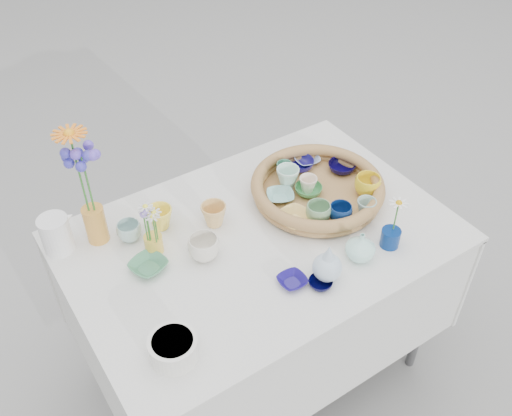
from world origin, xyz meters
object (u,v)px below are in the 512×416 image
tall_vase_yellow (96,224)px  wicker_tray (317,189)px  bud_vase_seafoam (361,246)px  display_table (259,365)px

tall_vase_yellow → wicker_tray: bearing=-17.1°
bud_vase_seafoam → wicker_tray: bearing=77.1°
display_table → bud_vase_seafoam: bearing=-51.2°
wicker_tray → bud_vase_seafoam: (-0.07, -0.31, 0.01)m
display_table → wicker_tray: size_ratio=2.66×
wicker_tray → tall_vase_yellow: bearing=162.9°
display_table → bud_vase_seafoam: (0.21, -0.26, 0.81)m
wicker_tray → bud_vase_seafoam: bearing=-102.9°
bud_vase_seafoam → tall_vase_yellow: (-0.66, 0.54, 0.02)m
wicker_tray → tall_vase_yellow: 0.77m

